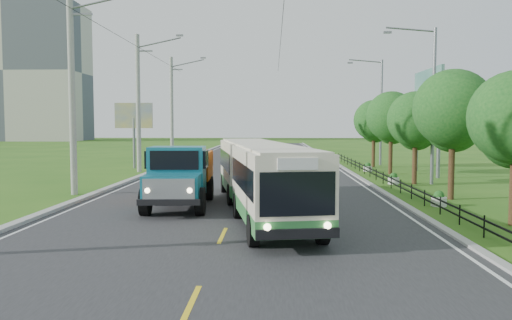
# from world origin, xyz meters

# --- Properties ---
(ground) EXTENTS (240.00, 240.00, 0.00)m
(ground) POSITION_xyz_m (0.00, 0.00, 0.00)
(ground) COLOR #295A15
(ground) RESTS_ON ground
(road) EXTENTS (14.00, 120.00, 0.02)m
(road) POSITION_xyz_m (0.00, 20.00, 0.01)
(road) COLOR #28282B
(road) RESTS_ON ground
(curb_left) EXTENTS (0.40, 120.00, 0.15)m
(curb_left) POSITION_xyz_m (-7.20, 20.00, 0.07)
(curb_left) COLOR #9E9E99
(curb_left) RESTS_ON ground
(curb_right) EXTENTS (0.30, 120.00, 0.10)m
(curb_right) POSITION_xyz_m (7.15, 20.00, 0.05)
(curb_right) COLOR #9E9E99
(curb_right) RESTS_ON ground
(edge_line_left) EXTENTS (0.12, 120.00, 0.00)m
(edge_line_left) POSITION_xyz_m (-6.65, 20.00, 0.02)
(edge_line_left) COLOR silver
(edge_line_left) RESTS_ON road
(edge_line_right) EXTENTS (0.12, 120.00, 0.00)m
(edge_line_right) POSITION_xyz_m (6.65, 20.00, 0.02)
(edge_line_right) COLOR silver
(edge_line_right) RESTS_ON road
(centre_dash) EXTENTS (0.12, 2.20, 0.00)m
(centre_dash) POSITION_xyz_m (0.00, 0.00, 0.02)
(centre_dash) COLOR yellow
(centre_dash) RESTS_ON road
(railing_right) EXTENTS (0.04, 40.00, 0.60)m
(railing_right) POSITION_xyz_m (8.00, 14.00, 0.30)
(railing_right) COLOR black
(railing_right) RESTS_ON ground
(pole_near) EXTENTS (3.51, 0.32, 10.00)m
(pole_near) POSITION_xyz_m (-8.26, 9.00, 5.09)
(pole_near) COLOR gray
(pole_near) RESTS_ON ground
(pole_mid) EXTENTS (3.51, 0.32, 10.00)m
(pole_mid) POSITION_xyz_m (-8.26, 21.00, 5.09)
(pole_mid) COLOR gray
(pole_mid) RESTS_ON ground
(pole_far) EXTENTS (3.51, 0.32, 10.00)m
(pole_far) POSITION_xyz_m (-8.26, 33.00, 5.09)
(pole_far) COLOR gray
(pole_far) RESTS_ON ground
(tree_third) EXTENTS (3.60, 3.62, 6.00)m
(tree_third) POSITION_xyz_m (9.86, 8.14, 3.99)
(tree_third) COLOR #382314
(tree_third) RESTS_ON ground
(tree_fourth) EXTENTS (3.24, 3.31, 5.40)m
(tree_fourth) POSITION_xyz_m (9.86, 14.14, 3.59)
(tree_fourth) COLOR #382314
(tree_fourth) RESTS_ON ground
(tree_fifth) EXTENTS (3.48, 3.52, 5.80)m
(tree_fifth) POSITION_xyz_m (9.86, 20.14, 3.85)
(tree_fifth) COLOR #382314
(tree_fifth) RESTS_ON ground
(tree_back) EXTENTS (3.30, 3.36, 5.50)m
(tree_back) POSITION_xyz_m (9.86, 26.14, 3.65)
(tree_back) COLOR #382314
(tree_back) RESTS_ON ground
(streetlight_mid) EXTENTS (3.02, 0.20, 9.07)m
(streetlight_mid) POSITION_xyz_m (10.64, 14.00, 4.90)
(streetlight_mid) COLOR slate
(streetlight_mid) RESTS_ON ground
(streetlight_far) EXTENTS (3.02, 0.20, 9.07)m
(streetlight_far) POSITION_xyz_m (10.64, 28.00, 4.90)
(streetlight_far) COLOR slate
(streetlight_far) RESTS_ON ground
(planter_near) EXTENTS (0.64, 0.64, 0.67)m
(planter_near) POSITION_xyz_m (8.60, 6.00, 0.29)
(planter_near) COLOR silver
(planter_near) RESTS_ON ground
(planter_mid) EXTENTS (0.64, 0.64, 0.67)m
(planter_mid) POSITION_xyz_m (8.60, 14.00, 0.29)
(planter_mid) COLOR silver
(planter_mid) RESTS_ON ground
(planter_far) EXTENTS (0.64, 0.64, 0.67)m
(planter_far) POSITION_xyz_m (8.60, 22.00, 0.29)
(planter_far) COLOR silver
(planter_far) RESTS_ON ground
(billboard_left) EXTENTS (3.00, 0.20, 5.20)m
(billboard_left) POSITION_xyz_m (-9.50, 24.00, 3.87)
(billboard_left) COLOR slate
(billboard_left) RESTS_ON ground
(billboard_right) EXTENTS (0.24, 6.00, 7.30)m
(billboard_right) POSITION_xyz_m (12.30, 20.00, 5.34)
(billboard_right) COLOR slate
(billboard_right) RESTS_ON ground
(apartment_near) EXTENTS (28.00, 14.00, 30.00)m
(apartment_near) POSITION_xyz_m (-55.00, 95.00, 15.00)
(apartment_near) COLOR #B7B2A3
(apartment_near) RESTS_ON ground
(bus) EXTENTS (4.52, 13.95, 2.66)m
(bus) POSITION_xyz_m (1.04, 4.36, 1.60)
(bus) COLOR #327F3C
(bus) RESTS_ON ground
(dump_truck) EXTENTS (2.65, 6.23, 2.58)m
(dump_truck) POSITION_xyz_m (-2.34, 5.51, 1.46)
(dump_truck) COLOR #15687E
(dump_truck) RESTS_ON ground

